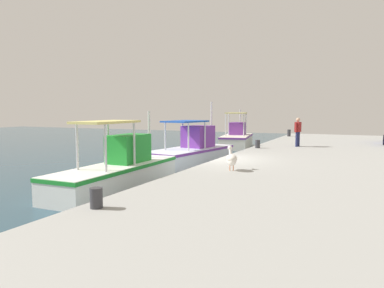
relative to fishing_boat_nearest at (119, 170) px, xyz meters
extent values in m
cube|color=#9E9E99|center=(3.60, -7.47, -0.26)|extent=(36.00, 10.00, 0.80)
cube|color=white|center=(-0.10, 0.00, -0.22)|extent=(6.11, 1.75, 0.88)
cube|color=#1E8C2D|center=(-0.10, 0.00, 0.14)|extent=(6.15, 1.79, 0.12)
cube|color=#1E8C2D|center=(0.66, 0.01, 0.73)|extent=(1.72, 1.01, 1.04)
cylinder|color=silver|center=(-1.46, -0.60, 0.97)|extent=(0.08, 0.08, 1.51)
cylinder|color=silver|center=(-1.48, 0.54, 0.97)|extent=(0.08, 0.08, 1.51)
cylinder|color=silver|center=(0.18, -0.57, 0.97)|extent=(0.08, 0.08, 1.51)
cylinder|color=silver|center=(0.16, 0.57, 0.97)|extent=(0.08, 0.08, 1.51)
cube|color=#D8CC72|center=(-0.65, -0.01, 1.77)|extent=(2.49, 1.25, 0.08)
cylinder|color=silver|center=(2.18, 0.04, 1.18)|extent=(0.10, 0.10, 1.92)
torus|color=orange|center=(0.66, 0.56, 0.73)|extent=(0.54, 0.11, 0.54)
cube|color=white|center=(6.83, 0.32, -0.26)|extent=(6.04, 2.92, 0.80)
cube|color=#723399|center=(6.83, 0.32, 0.05)|extent=(6.09, 2.97, 0.12)
cube|color=#723399|center=(7.55, 0.21, 0.72)|extent=(1.79, 1.48, 1.18)
cylinder|color=silver|center=(5.43, -0.20, 0.84)|extent=(0.08, 0.08, 1.41)
cylinder|color=silver|center=(5.65, 1.24, 0.84)|extent=(0.08, 0.08, 1.41)
cylinder|color=silver|center=(6.98, -0.44, 0.84)|extent=(0.08, 0.08, 1.41)
cylinder|color=silver|center=(7.20, 1.00, 0.84)|extent=(0.08, 0.08, 1.41)
cube|color=#1E4CB2|center=(6.32, 0.40, 1.59)|extent=(2.55, 1.86, 0.08)
cylinder|color=silver|center=(8.98, 0.00, 1.40)|extent=(0.10, 0.10, 2.52)
cube|color=silver|center=(15.52, 0.55, -0.19)|extent=(5.38, 2.75, 0.94)
cube|color=#723399|center=(15.52, 0.55, 0.20)|extent=(5.42, 2.80, 0.12)
cube|color=#723399|center=(16.15, 0.66, 0.76)|extent=(1.61, 1.36, 0.95)
cylinder|color=silver|center=(14.50, -0.30, 1.10)|extent=(0.08, 0.08, 1.64)
cylinder|color=silver|center=(14.27, 1.00, 1.10)|extent=(0.08, 0.08, 1.64)
cylinder|color=silver|center=(15.86, -0.06, 1.10)|extent=(0.08, 0.08, 1.64)
cylinder|color=silver|center=(15.63, 1.24, 1.10)|extent=(0.08, 0.08, 1.64)
cube|color=#D8CC72|center=(15.07, 0.47, 1.96)|extent=(2.29, 1.73, 0.08)
cylinder|color=silver|center=(17.41, 0.89, 1.26)|extent=(0.10, 0.10, 1.95)
torus|color=orange|center=(16.15, 1.29, 0.76)|extent=(0.55, 0.19, 0.54)
cylinder|color=tan|center=(0.93, -4.04, 0.25)|extent=(0.04, 0.04, 0.22)
cylinder|color=tan|center=(0.87, -3.94, 0.25)|extent=(0.04, 0.04, 0.22)
ellipsoid|color=white|center=(0.94, -3.96, 0.50)|extent=(0.71, 0.60, 0.40)
ellipsoid|color=silver|center=(0.90, -3.99, 0.56)|extent=(0.65, 0.59, 0.28)
cylinder|color=white|center=(1.10, -3.87, 0.72)|extent=(0.21, 0.17, 0.27)
sphere|color=white|center=(1.18, -3.83, 0.88)|extent=(0.22, 0.22, 0.16)
cone|color=#F2B272|center=(1.35, -3.73, 0.86)|extent=(0.30, 0.21, 0.07)
cylinder|color=#1E234C|center=(10.22, -4.77, 0.55)|extent=(0.16, 0.16, 0.82)
cylinder|color=#1E234C|center=(10.03, -4.72, 0.55)|extent=(0.16, 0.16, 0.82)
cube|color=maroon|center=(10.12, -4.75, 1.24)|extent=(0.46, 0.33, 0.55)
cylinder|color=maroon|center=(10.37, -4.81, 1.22)|extent=(0.10, 0.10, 0.53)
cylinder|color=maroon|center=(9.88, -4.69, 1.22)|extent=(0.10, 0.10, 0.53)
sphere|color=tan|center=(10.12, -4.75, 1.64)|extent=(0.22, 0.22, 0.22)
cylinder|color=#333338|center=(-4.70, -2.92, 0.35)|extent=(0.26, 0.26, 0.43)
cylinder|color=#333338|center=(8.38, -2.92, 0.36)|extent=(0.26, 0.26, 0.44)
cylinder|color=#333338|center=(17.91, -2.92, 0.40)|extent=(0.26, 0.26, 0.53)
camera|label=1|loc=(-10.46, -7.81, 2.17)|focal=33.46mm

